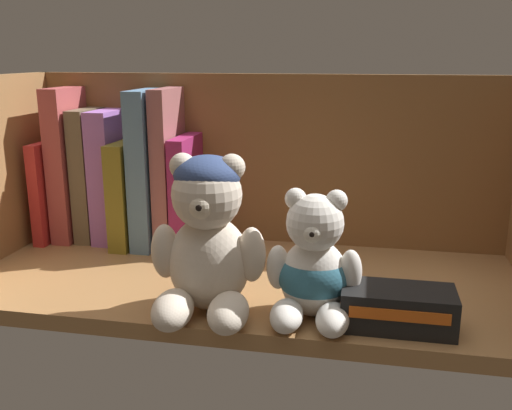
% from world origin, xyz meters
% --- Properties ---
extents(shelf_board, '(0.71, 0.31, 0.02)m').
position_xyz_m(shelf_board, '(0.00, 0.00, 0.01)').
color(shelf_board, '#9E7042').
rests_on(shelf_board, ground).
extents(shelf_back_panel, '(0.74, 0.01, 0.28)m').
position_xyz_m(shelf_back_panel, '(0.00, 0.16, 0.14)').
color(shelf_back_panel, brown).
rests_on(shelf_back_panel, ground).
extents(book_0, '(0.02, 0.14, 0.16)m').
position_xyz_m(book_0, '(-0.33, 0.12, 0.10)').
color(book_0, red).
rests_on(book_0, shelf_board).
extents(book_1, '(0.03, 0.11, 0.24)m').
position_xyz_m(book_1, '(-0.31, 0.12, 0.14)').
color(book_1, '#AD4646').
rests_on(book_1, shelf_board).
extents(book_2, '(0.03, 0.09, 0.21)m').
position_xyz_m(book_2, '(-0.27, 0.12, 0.12)').
color(book_2, brown).
rests_on(book_2, shelf_board).
extents(book_3, '(0.03, 0.10, 0.20)m').
position_xyz_m(book_3, '(-0.24, 0.12, 0.12)').
color(book_3, '#A768C5').
rests_on(book_3, shelf_board).
extents(book_4, '(0.03, 0.14, 0.16)m').
position_xyz_m(book_4, '(-0.20, 0.12, 0.10)').
color(book_4, olive).
rests_on(book_4, shelf_board).
extents(book_5, '(0.03, 0.14, 0.24)m').
position_xyz_m(book_5, '(-0.17, 0.12, 0.14)').
color(book_5, '#5A80A3').
rests_on(book_5, shelf_board).
extents(book_6, '(0.02, 0.12, 0.24)m').
position_xyz_m(book_6, '(-0.14, 0.12, 0.14)').
color(book_6, '#9F5B5B').
rests_on(book_6, shelf_board).
extents(book_7, '(0.02, 0.13, 0.17)m').
position_xyz_m(book_7, '(-0.11, 0.12, 0.10)').
color(book_7, '#99235C').
rests_on(book_7, shelf_board).
extents(teddy_bear_larger, '(0.13, 0.14, 0.18)m').
position_xyz_m(teddy_bear_larger, '(-0.02, -0.11, 0.11)').
color(teddy_bear_larger, beige).
rests_on(teddy_bear_larger, shelf_board).
extents(teddy_bear_smaller, '(0.11, 0.11, 0.15)m').
position_xyz_m(teddy_bear_smaller, '(0.10, -0.10, 0.08)').
color(teddy_bear_smaller, white).
rests_on(teddy_bear_smaller, shelf_board).
extents(small_product_box, '(0.12, 0.06, 0.04)m').
position_xyz_m(small_product_box, '(0.19, -0.11, 0.04)').
color(small_product_box, black).
rests_on(small_product_box, shelf_board).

